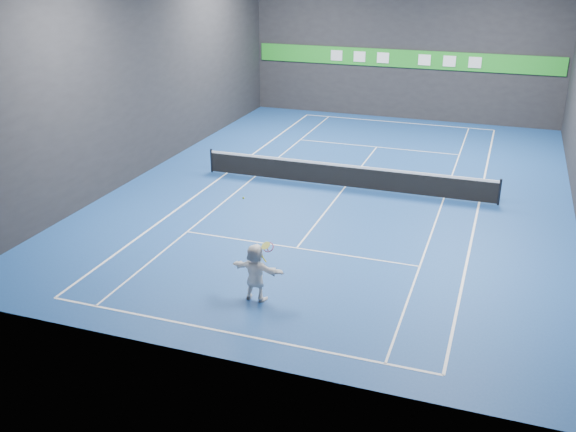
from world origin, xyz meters
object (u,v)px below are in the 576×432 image
(tennis_net, at_px, (345,175))
(player, at_px, (256,272))
(tennis_ball, at_px, (243,198))
(tennis_racket, at_px, (268,248))

(tennis_net, bearing_deg, player, -90.03)
(player, bearing_deg, tennis_ball, 13.16)
(player, height_order, tennis_net, player)
(tennis_ball, distance_m, tennis_racket, 1.58)
(tennis_net, xyz_separation_m, tennis_racket, (0.35, -9.97, 1.09))
(player, xyz_separation_m, tennis_net, (0.01, 10.02, -0.32))
(tennis_racket, bearing_deg, tennis_ball, -171.88)
(player, relative_size, tennis_ball, 27.44)
(player, relative_size, tennis_net, 0.14)
(tennis_ball, xyz_separation_m, tennis_racket, (0.64, 0.09, -1.44))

